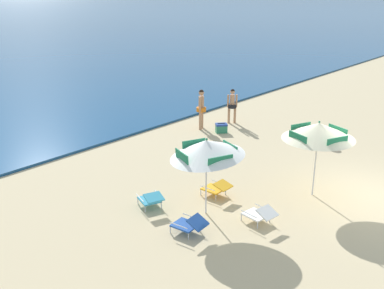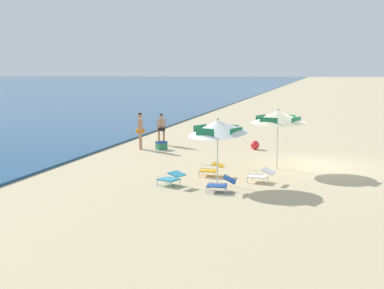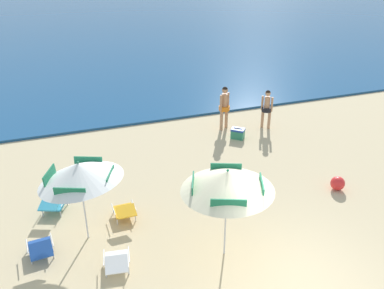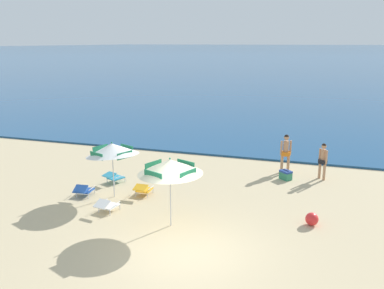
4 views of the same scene
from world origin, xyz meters
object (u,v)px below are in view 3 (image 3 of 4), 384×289
beach_ball (338,183)px  lounge_chair_beside_umbrella (41,248)px  lounge_chair_facing_sea (117,261)px  lounge_chair_under_umbrella (53,205)px  lounge_chair_spare_folded (125,211)px  beach_umbrella_striped_second (227,181)px  cooler_box (238,133)px  person_standing_beside (224,105)px  person_standing_near_shore (267,107)px  beach_umbrella_striped_main (79,172)px

beach_ball → lounge_chair_beside_umbrella: bearing=-179.4°
lounge_chair_facing_sea → lounge_chair_under_umbrella: bearing=113.9°
lounge_chair_spare_folded → beach_umbrella_striped_second: bearing=-47.5°
lounge_chair_facing_sea → cooler_box: size_ratio=1.58×
person_standing_beside → lounge_chair_facing_sea: bearing=-130.3°
beach_umbrella_striped_second → lounge_chair_facing_sea: 3.07m
lounge_chair_facing_sea → person_standing_near_shore: size_ratio=0.59×
person_standing_near_shore → cooler_box: 1.74m
lounge_chair_facing_sea → person_standing_beside: (5.54, 6.53, 0.75)m
beach_umbrella_striped_main → lounge_chair_spare_folded: size_ratio=3.25×
person_standing_near_shore → beach_ball: bearing=-93.2°
beach_umbrella_striped_main → lounge_chair_facing_sea: size_ratio=2.97×
lounge_chair_beside_umbrella → beach_ball: size_ratio=2.19×
lounge_chair_beside_umbrella → lounge_chair_facing_sea: bearing=-33.6°
lounge_chair_spare_folded → beach_ball: lounge_chair_spare_folded is taller
beach_umbrella_striped_main → beach_ball: size_ratio=6.60×
person_standing_beside → beach_ball: bearing=-75.9°
lounge_chair_beside_umbrella → person_standing_near_shore: bearing=29.5°
beach_ball → cooler_box: bearing=105.6°
beach_ball → beach_umbrella_striped_main: bearing=177.8°
cooler_box → lounge_chair_spare_folded: bearing=-144.4°
lounge_chair_beside_umbrella → beach_ball: (8.49, 0.09, -0.06)m
beach_umbrella_striped_main → beach_ball: 7.57m
lounge_chair_spare_folded → person_standing_beside: size_ratio=0.49×
lounge_chair_spare_folded → person_standing_beside: (4.99, 4.69, 0.75)m
lounge_chair_under_umbrella → person_standing_near_shore: bearing=20.9°
beach_umbrella_striped_second → person_standing_near_shore: beach_umbrella_striped_second is taller
lounge_chair_facing_sea → cooler_box: 7.91m
cooler_box → beach_ball: bearing=-74.4°
lounge_chair_beside_umbrella → beach_ball: lounge_chair_beside_umbrella is taller
beach_ball → person_standing_near_shore: bearing=86.8°
beach_umbrella_striped_main → cooler_box: bearing=33.5°
beach_umbrella_striped_main → lounge_chair_under_umbrella: size_ratio=2.87×
lounge_chair_under_umbrella → person_standing_beside: person_standing_beside is taller
lounge_chair_facing_sea → beach_umbrella_striped_second: bearing=-6.6°
beach_umbrella_striped_second → cooler_box: bearing=61.4°
lounge_chair_under_umbrella → lounge_chair_facing_sea: size_ratio=1.03×
lounge_chair_facing_sea → person_standing_near_shore: 9.38m
beach_umbrella_striped_second → beach_ball: 4.95m
lounge_chair_under_umbrella → cooler_box: (6.91, 2.70, -0.08)m
beach_umbrella_striped_second → lounge_chair_under_umbrella: bearing=140.5°
beach_umbrella_striped_second → person_standing_beside: bearing=66.0°
lounge_chair_beside_umbrella → cooler_box: size_ratio=1.55×
person_standing_beside → beach_ball: (1.35, -5.39, -0.81)m
cooler_box → lounge_chair_beside_umbrella: bearing=-148.5°
lounge_chair_under_umbrella → cooler_box: size_ratio=1.63×
lounge_chair_spare_folded → cooler_box: size_ratio=1.44×
lounge_chair_under_umbrella → person_standing_beside: size_ratio=0.55×
lounge_chair_under_umbrella → beach_ball: lounge_chair_under_umbrella is taller
lounge_chair_facing_sea → cooler_box: (5.67, 5.51, -0.07)m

